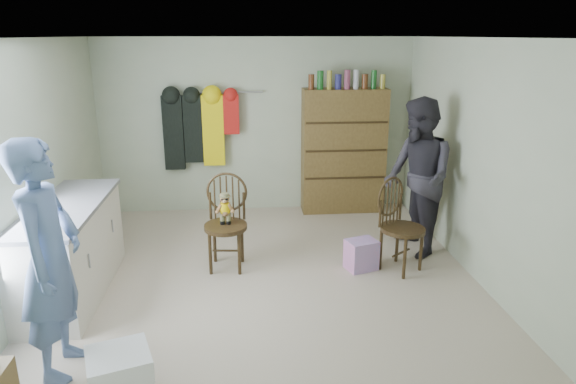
{
  "coord_description": "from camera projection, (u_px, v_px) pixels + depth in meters",
  "views": [
    {
      "loc": [
        -0.21,
        -4.9,
        2.53
      ],
      "look_at": [
        0.25,
        0.2,
        0.95
      ],
      "focal_mm": 32.0,
      "sensor_mm": 36.0,
      "label": 1
    }
  ],
  "objects": [
    {
      "name": "room_walls",
      "position": [
        262.0,
        127.0,
        5.47
      ],
      "size": [
        5.0,
        5.0,
        5.0
      ],
      "color": "#BAC2A2",
      "rests_on": "ground"
    },
    {
      "name": "chair_front",
      "position": [
        226.0,
        217.0,
        5.68
      ],
      "size": [
        0.52,
        0.52,
        1.07
      ],
      "rotation": [
        0.0,
        0.0,
        -0.1
      ],
      "color": "#3D2B15",
      "rests_on": "ground"
    },
    {
      "name": "counter",
      "position": [
        71.0,
        249.0,
        5.13
      ],
      "size": [
        0.64,
        1.86,
        0.94
      ],
      "color": "silver",
      "rests_on": "ground"
    },
    {
      "name": "ground_plane",
      "position": [
        266.0,
        284.0,
        5.43
      ],
      "size": [
        5.0,
        5.0,
        0.0
      ],
      "primitive_type": "plane",
      "color": "beige",
      "rests_on": "ground"
    },
    {
      "name": "chair_far",
      "position": [
        398.0,
        221.0,
        5.64
      ],
      "size": [
        0.65,
        0.65,
        1.04
      ],
      "rotation": [
        0.0,
        0.0,
        0.66
      ],
      "color": "#3D2B15",
      "rests_on": "ground"
    },
    {
      "name": "plastic_tub",
      "position": [
        120.0,
        378.0,
        3.63
      ],
      "size": [
        0.53,
        0.52,
        0.4
      ],
      "primitive_type": "cube",
      "rotation": [
        0.0,
        0.0,
        0.33
      ],
      "color": "white",
      "rests_on": "ground"
    },
    {
      "name": "person_right",
      "position": [
        418.0,
        178.0,
        5.97
      ],
      "size": [
        0.8,
        0.98,
        1.86
      ],
      "primitive_type": "imported",
      "rotation": [
        0.0,
        0.0,
        -1.46
      ],
      "color": "#2D2B33",
      "rests_on": "ground"
    },
    {
      "name": "dresser",
      "position": [
        343.0,
        150.0,
        7.46
      ],
      "size": [
        1.2,
        0.39,
        2.06
      ],
      "color": "brown",
      "rests_on": "ground"
    },
    {
      "name": "person_left",
      "position": [
        50.0,
        260.0,
        3.8
      ],
      "size": [
        0.46,
        0.69,
        1.85
      ],
      "primitive_type": "imported",
      "rotation": [
        0.0,
        0.0,
        1.55
      ],
      "color": "#546C9B",
      "rests_on": "ground"
    },
    {
      "name": "coat_rack",
      "position": [
        198.0,
        129.0,
        7.26
      ],
      "size": [
        1.42,
        0.12,
        1.09
      ],
      "color": "#99999E",
      "rests_on": "ground"
    },
    {
      "name": "striped_bag",
      "position": [
        361.0,
        255.0,
        5.73
      ],
      "size": [
        0.39,
        0.34,
        0.34
      ],
      "primitive_type": "cube",
      "rotation": [
        0.0,
        0.0,
        0.32
      ],
      "color": "pink",
      "rests_on": "ground"
    }
  ]
}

